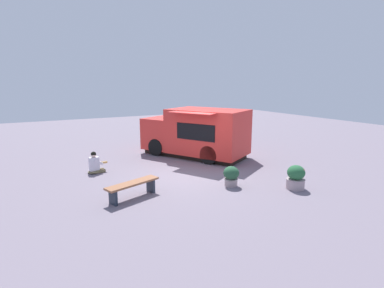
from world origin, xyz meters
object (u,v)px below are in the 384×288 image
(food_truck, at_px, (196,134))
(planter_flowering_near, at_px, (231,176))
(person_customer, at_px, (95,165))
(plaza_bench, at_px, (133,186))
(planter_flowering_far, at_px, (296,177))

(food_truck, distance_m, planter_flowering_near, 4.37)
(person_customer, relative_size, plaza_bench, 0.48)
(food_truck, relative_size, planter_flowering_far, 6.71)
(person_customer, bearing_deg, food_truck, 5.64)
(food_truck, distance_m, planter_flowering_far, 5.49)
(food_truck, bearing_deg, person_customer, -174.36)
(plaza_bench, bearing_deg, person_customer, 98.39)
(plaza_bench, bearing_deg, food_truck, 40.52)
(planter_flowering_near, height_order, planter_flowering_far, planter_flowering_far)
(food_truck, height_order, planter_flowering_far, food_truck)
(planter_flowering_near, bearing_deg, planter_flowering_far, -35.91)
(planter_flowering_far, bearing_deg, planter_flowering_near, 144.09)
(person_customer, height_order, plaza_bench, person_customer)
(person_customer, bearing_deg, plaza_bench, -81.61)
(food_truck, height_order, plaza_bench, food_truck)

